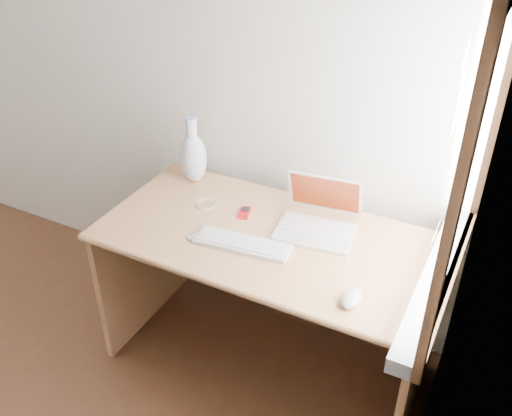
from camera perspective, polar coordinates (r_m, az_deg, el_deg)
The scene contains 10 objects.
back_wall at distance 2.94m, azimuth -13.21°, elevation 16.01°, with size 3.50×0.04×2.60m, color white.
window at distance 1.90m, azimuth 20.81°, elevation 4.53°, with size 0.11×0.99×1.10m.
desk at distance 2.55m, azimuth 2.02°, elevation -5.66°, with size 1.40×0.70×0.74m.
laptop at distance 2.38m, azimuth 6.33°, elevation -1.10°, with size 0.34×0.30×0.22m.
external_keyboard at distance 2.29m, azimuth -1.37°, elevation -3.57°, with size 0.40×0.16×0.02m.
mouse at distance 2.05m, azimuth 9.50°, elevation -8.88°, with size 0.07×0.11×0.04m, color silver.
ipod at distance 2.49m, azimuth -1.16°, elevation -0.45°, with size 0.07×0.11×0.01m.
cable_coil at distance 2.56m, azimuth -5.04°, elevation 0.41°, with size 0.10×0.10×0.01m, color silver.
remote at distance 2.36m, azimuth -6.15°, elevation -2.75°, with size 0.03×0.07×0.01m, color silver.
vase at distance 2.69m, azimuth -6.30°, elevation 5.21°, with size 0.13×0.13×0.32m.
Camera 1 is at (1.83, -0.40, 2.11)m, focal length 40.00 mm.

